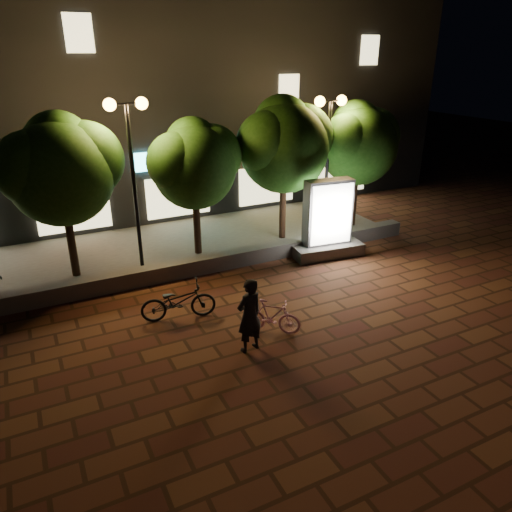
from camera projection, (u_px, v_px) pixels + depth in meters
ground at (255, 334)px, 11.85m from camera, size 80.00×80.00×0.00m
retaining_wall at (199, 266)px, 15.04m from camera, size 16.00×0.45×0.50m
sidewalk at (175, 245)px, 17.18m from camera, size 16.00×5.00×0.08m
building_block at (121, 88)px, 20.57m from camera, size 28.00×8.12×11.30m
tree_left at (61, 166)px, 13.57m from camera, size 3.60×3.00×4.89m
tree_mid at (195, 161)px, 15.30m from camera, size 3.24×2.70×4.50m
tree_right at (285, 142)px, 16.52m from camera, size 3.72×3.10×5.07m
tree_far_right at (359, 141)px, 17.91m from camera, size 3.48×2.90×4.76m
street_lamp_left at (130, 142)px, 13.93m from camera, size 1.26×0.36×5.18m
street_lamp_right at (329, 130)px, 16.85m from camera, size 1.26×0.36×4.98m
ad_kiosk at (327, 225)px, 16.14m from camera, size 2.53×1.47×2.62m
scooter_pink at (272, 316)px, 11.79m from camera, size 1.35×1.27×0.87m
rider at (249, 316)px, 10.88m from camera, size 0.75×0.57×1.83m
scooter_parked at (178, 301)px, 12.35m from camera, size 2.03×1.07×1.02m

